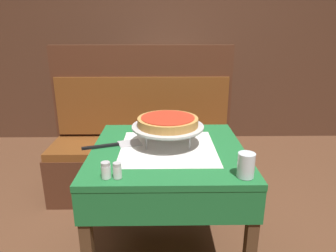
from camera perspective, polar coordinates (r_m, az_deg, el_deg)
name	(u,v)px	position (r m, az deg, el deg)	size (l,w,h in m)	color
dining_table_front	(168,167)	(1.62, -0.01, -7.81)	(0.79, 0.79, 0.73)	#1E6B33
dining_table_rear	(164,97)	(3.17, -0.76, 5.58)	(0.74, 0.74, 0.74)	beige
booth_bench	(143,153)	(2.48, -4.83, -5.21)	(1.47, 0.47, 1.21)	#4C2819
back_wall_panel	(165,40)	(3.64, -0.54, 16.10)	(6.00, 0.04, 2.40)	#4C2D1E
pizza_pan_stand	(168,127)	(1.58, -0.02, -0.25)	(0.38, 0.38, 0.11)	#ADADB2
deep_dish_pizza	(168,121)	(1.57, -0.02, 0.90)	(0.32, 0.32, 0.05)	#C68E47
pizza_server	(116,145)	(1.63, -9.94, -3.54)	(0.32, 0.16, 0.01)	#BCBCC1
water_glass_near	(246,165)	(1.30, 14.63, -7.22)	(0.07, 0.07, 0.11)	silver
salt_shaker	(106,170)	(1.28, -11.76, -8.25)	(0.04, 0.04, 0.07)	silver
pepper_shaker	(117,170)	(1.28, -9.63, -8.35)	(0.04, 0.04, 0.07)	silver
napkin_holder	(169,120)	(1.89, 0.23, 1.18)	(0.10, 0.05, 0.09)	#B2B2B7
condiment_caddy	(166,84)	(3.14, -0.39, 8.00)	(0.13, 0.13, 0.14)	black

